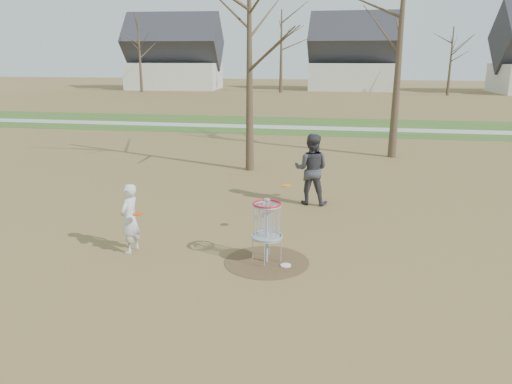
# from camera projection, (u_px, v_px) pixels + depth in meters

# --- Properties ---
(ground) EXTENTS (160.00, 160.00, 0.00)m
(ground) POSITION_uv_depth(u_px,v_px,m) (267.00, 262.00, 10.51)
(ground) COLOR brown
(ground) RESTS_ON ground
(green_band) EXTENTS (160.00, 8.00, 0.01)m
(green_band) POSITION_uv_depth(u_px,v_px,m) (321.00, 126.00, 30.43)
(green_band) COLOR #2D5119
(green_band) RESTS_ON ground
(footpath) EXTENTS (160.00, 1.50, 0.01)m
(footpath) POSITION_uv_depth(u_px,v_px,m) (320.00, 128.00, 29.48)
(footpath) COLOR #9E9E99
(footpath) RESTS_ON green_band
(dirt_circle) EXTENTS (1.80, 1.80, 0.01)m
(dirt_circle) POSITION_uv_depth(u_px,v_px,m) (267.00, 262.00, 10.51)
(dirt_circle) COLOR #47331E
(dirt_circle) RESTS_ON ground
(player_standing) EXTENTS (0.44, 0.61, 1.55)m
(player_standing) POSITION_uv_depth(u_px,v_px,m) (130.00, 219.00, 10.86)
(player_standing) COLOR silver
(player_standing) RESTS_ON ground
(player_throwing) EXTENTS (1.06, 0.86, 2.06)m
(player_throwing) POSITION_uv_depth(u_px,v_px,m) (311.00, 169.00, 14.36)
(player_throwing) COLOR #36353A
(player_throwing) RESTS_ON ground
(disc_grounded) EXTENTS (0.22, 0.22, 0.02)m
(disc_grounded) POSITION_uv_depth(u_px,v_px,m) (286.00, 265.00, 10.30)
(disc_grounded) COLOR white
(disc_grounded) RESTS_ON dirt_circle
(discs_in_play) EXTENTS (3.17, 1.95, 0.35)m
(discs_in_play) POSITION_uv_depth(u_px,v_px,m) (219.00, 198.00, 11.06)
(discs_in_play) COLOR orange
(discs_in_play) RESTS_ON ground
(disc_golf_basket) EXTENTS (0.64, 0.64, 1.35)m
(disc_golf_basket) POSITION_uv_depth(u_px,v_px,m) (267.00, 221.00, 10.27)
(disc_golf_basket) COLOR #9EA3AD
(disc_golf_basket) RESTS_ON ground
(bare_trees) EXTENTS (52.62, 44.98, 9.00)m
(bare_trees) POSITION_uv_depth(u_px,v_px,m) (353.00, 41.00, 42.73)
(bare_trees) COLOR #382B1E
(bare_trees) RESTS_ON ground
(houses_row) EXTENTS (56.51, 10.01, 7.26)m
(houses_row) POSITION_uv_depth(u_px,v_px,m) (373.00, 60.00, 58.69)
(houses_row) COLOR silver
(houses_row) RESTS_ON ground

